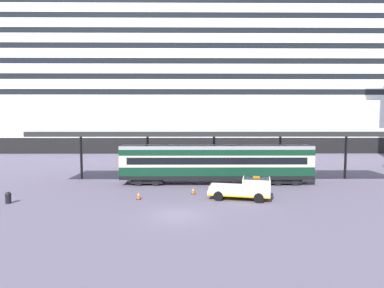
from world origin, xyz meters
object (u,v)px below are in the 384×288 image
(traffic_cone_near, at_px, (193,191))
(service_truck, at_px, (245,188))
(cruise_ship, at_px, (136,88))
(quay_bollard, at_px, (8,197))
(train_carriage, at_px, (216,162))
(traffic_cone_mid, at_px, (139,195))

(traffic_cone_near, bearing_deg, service_truck, -23.23)
(cruise_ship, relative_size, service_truck, 30.95)
(traffic_cone_near, relative_size, quay_bollard, 0.69)
(quay_bollard, bearing_deg, traffic_cone_near, 11.59)
(train_carriage, bearing_deg, quay_bollard, -155.96)
(traffic_cone_mid, xyz_separation_m, quay_bollard, (-10.41, -1.20, 0.16))
(train_carriage, height_order, quay_bollard, train_carriage)
(train_carriage, relative_size, quay_bollard, 20.92)
(cruise_ship, height_order, traffic_cone_near, cruise_ship)
(service_truck, bearing_deg, cruise_ship, 109.60)
(service_truck, xyz_separation_m, quay_bollard, (-19.54, -1.20, -0.47))
(service_truck, xyz_separation_m, traffic_cone_near, (-4.42, 1.90, -0.67))
(traffic_cone_mid, bearing_deg, cruise_ship, 99.74)
(traffic_cone_near, bearing_deg, cruise_ship, 105.50)
(cruise_ship, relative_size, train_carriage, 8.50)
(traffic_cone_near, height_order, quay_bollard, quay_bollard)
(service_truck, height_order, quay_bollard, service_truck)
(train_carriage, bearing_deg, service_truck, -73.76)
(service_truck, height_order, traffic_cone_mid, service_truck)
(cruise_ship, distance_m, quay_bollard, 52.59)
(traffic_cone_near, relative_size, traffic_cone_mid, 0.91)
(traffic_cone_mid, bearing_deg, service_truck, -0.01)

